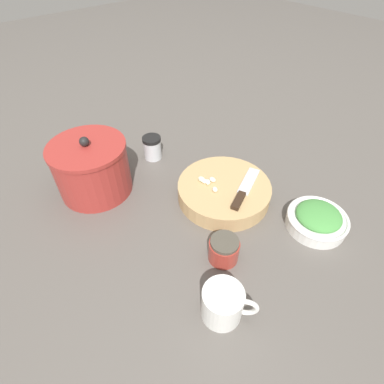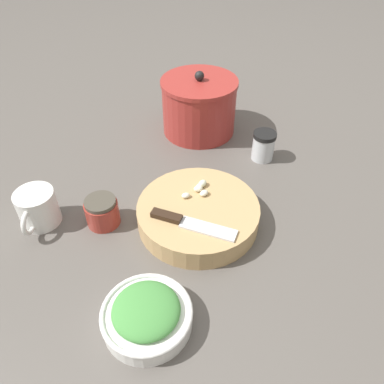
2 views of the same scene
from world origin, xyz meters
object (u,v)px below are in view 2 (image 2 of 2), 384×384
object	(u,v)px
garlic_cloves	(199,189)
cutting_board	(198,214)
spice_jar	(263,146)
stock_pot	(199,106)
chef_knife	(188,223)
honey_jar	(102,212)
herb_bowl	(147,315)
coffee_mug	(37,208)

from	to	relation	value
garlic_cloves	cutting_board	bearing A→B (deg)	-137.58
cutting_board	garlic_cloves	distance (m)	0.06
spice_jar	stock_pot	bearing A→B (deg)	94.80
chef_knife	honey_jar	distance (m)	0.21
chef_knife	garlic_cloves	xyz separation A→B (m)	(0.10, 0.06, 0.00)
garlic_cloves	honey_jar	size ratio (longest dim) A/B	1.06
spice_jar	stock_pot	size ratio (longest dim) A/B	0.37
honey_jar	stock_pot	xyz separation A→B (m)	(0.45, 0.12, 0.05)
garlic_cloves	herb_bowl	distance (m)	0.33
garlic_cloves	coffee_mug	size ratio (longest dim) A/B	0.76
herb_bowl	stock_pot	distance (m)	0.68
herb_bowl	stock_pot	xyz separation A→B (m)	(0.55, 0.40, 0.06)
cutting_board	honey_jar	xyz separation A→B (m)	(-0.16, 0.16, 0.01)
chef_knife	herb_bowl	size ratio (longest dim) A/B	1.12
cutting_board	stock_pot	world-z (taller)	stock_pot
cutting_board	spice_jar	world-z (taller)	spice_jar
herb_bowl	spice_jar	xyz separation A→B (m)	(0.57, 0.16, 0.01)
cutting_board	stock_pot	size ratio (longest dim) A/B	1.24
chef_knife	coffee_mug	world-z (taller)	coffee_mug
spice_jar	coffee_mug	distance (m)	0.62
chef_knife	honey_jar	size ratio (longest dim) A/B	2.42
coffee_mug	stock_pot	distance (m)	0.56
garlic_cloves	herb_bowl	world-z (taller)	garlic_cloves
cutting_board	coffee_mug	xyz separation A→B (m)	(-0.26, 0.27, 0.02)
garlic_cloves	stock_pot	size ratio (longest dim) A/B	0.36
cutting_board	coffee_mug	bearing A→B (deg)	134.46
spice_jar	garlic_cloves	bearing A→B (deg)	-177.69
chef_knife	spice_jar	distance (m)	0.38
cutting_board	honey_jar	size ratio (longest dim) A/B	3.64
stock_pot	garlic_cloves	bearing A→B (deg)	-136.30
cutting_board	herb_bowl	size ratio (longest dim) A/B	1.68
cutting_board	garlic_cloves	size ratio (longest dim) A/B	3.41
coffee_mug	honey_jar	distance (m)	0.15
cutting_board	herb_bowl	distance (m)	0.28
cutting_board	chef_knife	size ratio (longest dim) A/B	1.50
cutting_board	herb_bowl	bearing A→B (deg)	-155.73
herb_bowl	honey_jar	bearing A→B (deg)	70.56
garlic_cloves	herb_bowl	bearing A→B (deg)	-152.95
garlic_cloves	spice_jar	distance (m)	0.28
chef_knife	spice_jar	size ratio (longest dim) A/B	2.25
cutting_board	coffee_mug	distance (m)	0.37
herb_bowl	coffee_mug	xyz separation A→B (m)	(-0.01, 0.38, 0.01)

